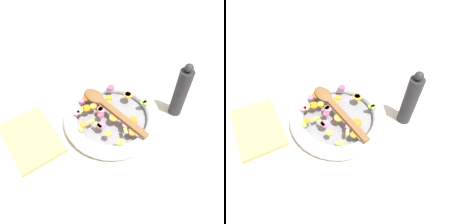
# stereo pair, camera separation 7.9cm
# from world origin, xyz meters

# --- Properties ---
(ground_plane) EXTENTS (4.00, 4.00, 0.00)m
(ground_plane) POSITION_xyz_m (0.00, 0.00, 0.00)
(ground_plane) COLOR beige
(skillet) EXTENTS (0.36, 0.36, 0.05)m
(skillet) POSITION_xyz_m (0.00, 0.00, 0.02)
(skillet) COLOR slate
(skillet) RESTS_ON ground_plane
(chopped_vegetables) EXTENTS (0.28, 0.28, 0.01)m
(chopped_vegetables) POSITION_xyz_m (-0.02, -0.01, 0.05)
(chopped_vegetables) COLOR orange
(chopped_vegetables) RESTS_ON skillet
(wooden_spoon) EXTENTS (0.31, 0.08, 0.01)m
(wooden_spoon) POSITION_xyz_m (-0.02, -0.00, 0.06)
(wooden_spoon) COLOR brown
(wooden_spoon) RESTS_ON chopped_vegetables
(pepper_mill) EXTENTS (0.05, 0.05, 0.23)m
(pepper_mill) POSITION_xyz_m (0.11, 0.22, 0.11)
(pepper_mill) COLOR #232328
(pepper_mill) RESTS_ON ground_plane
(cutting_board) EXTENTS (0.24, 0.16, 0.02)m
(cutting_board) POSITION_xyz_m (-0.10, -0.28, 0.01)
(cutting_board) COLOR tan
(cutting_board) RESTS_ON ground_plane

